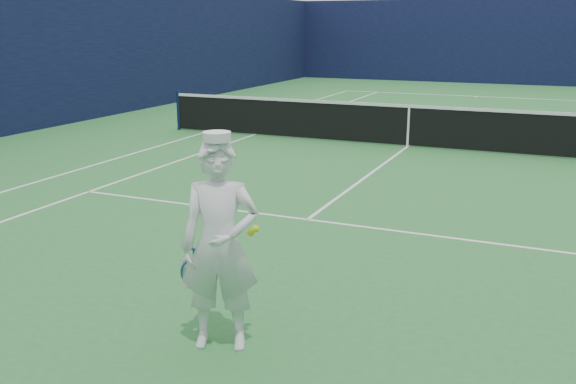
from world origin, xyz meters
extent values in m
plane|color=#2B7233|center=(0.00, 0.00, 0.00)|extent=(80.00, 80.00, 0.00)
cube|color=white|center=(0.00, 11.88, 0.00)|extent=(11.03, 0.06, 0.01)
cube|color=white|center=(-5.49, 0.00, 0.00)|extent=(0.06, 23.83, 0.01)
cube|color=white|center=(-4.12, 0.00, 0.00)|extent=(0.06, 23.77, 0.01)
cube|color=white|center=(0.00, 6.40, 0.00)|extent=(8.23, 0.06, 0.01)
cube|color=white|center=(0.00, -6.40, 0.00)|extent=(8.23, 0.06, 0.01)
cube|color=white|center=(0.00, 0.00, 0.00)|extent=(0.06, 12.80, 0.01)
cube|color=white|center=(0.00, 11.73, 0.00)|extent=(0.06, 0.30, 0.01)
cube|color=#0E1235|center=(0.00, 18.00, 2.00)|extent=(20.12, 0.12, 4.00)
cube|color=#0E1336|center=(-10.00, 0.00, 2.00)|extent=(0.12, 36.12, 4.00)
cylinder|color=#141E4C|center=(-6.40, 0.00, 0.54)|extent=(0.09, 0.09, 1.07)
cube|color=black|center=(0.00, 0.00, 0.50)|extent=(12.79, 0.02, 0.92)
cube|color=white|center=(0.00, 0.00, 0.97)|extent=(12.79, 0.04, 0.07)
cube|color=white|center=(0.00, 0.00, 0.47)|extent=(0.05, 0.03, 0.94)
imported|color=white|center=(0.72, -10.28, 0.95)|extent=(0.81, 0.67, 1.91)
cylinder|color=white|center=(0.72, -10.28, 1.93)|extent=(0.24, 0.24, 0.08)
cube|color=white|center=(0.67, -10.16, 1.90)|extent=(0.20, 0.16, 0.02)
cylinder|color=navy|center=(0.43, -10.30, 0.99)|extent=(0.06, 0.10, 0.22)
cube|color=#1B4093|center=(0.43, -10.25, 0.81)|extent=(0.03, 0.03, 0.14)
torus|color=#1B4093|center=(0.39, -10.19, 0.61)|extent=(0.31, 0.20, 0.29)
cube|color=beige|center=(0.39, -10.19, 0.61)|extent=(0.21, 0.08, 0.30)
sphere|color=#DDEC1A|center=(0.93, -10.09, 1.05)|extent=(0.07, 0.07, 0.07)
sphere|color=#DDEC1A|center=(0.96, -10.06, 1.08)|extent=(0.07, 0.07, 0.07)
camera|label=1|loc=(3.40, -14.92, 2.85)|focal=40.00mm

